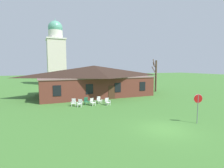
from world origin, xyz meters
TOP-DOWN VIEW (x-y plane):
  - ground_plane at (0.00, 0.00)m, footprint 200.00×200.00m
  - brick_building at (0.00, 19.10)m, footprint 19.28×10.40m
  - dome_tower at (-4.29, 40.85)m, footprint 5.18×5.18m
  - stop_sign at (3.73, 0.11)m, footprint 0.76×0.30m
  - lawn_chair_by_porch at (-5.17, 11.51)m, footprint 0.75×0.80m
  - lawn_chair_near_door at (-4.52, 10.75)m, footprint 0.82×0.85m
  - lawn_chair_left_end at (-3.43, 11.76)m, footprint 0.67×0.70m
  - lawn_chair_middle at (-2.84, 10.84)m, footprint 0.76×0.81m
  - lawn_chair_right_end at (-1.62, 11.70)m, footprint 0.70×0.74m
  - lawn_chair_far_side at (-0.95, 10.30)m, footprint 0.68×0.72m
  - bare_tree_beside_building at (12.69, 18.16)m, footprint 0.98×1.48m

SIDE VIEW (x-z plane):
  - ground_plane at x=0.00m, z-range 0.00..0.00m
  - lawn_chair_by_porch at x=-5.17m, z-range 0.02..0.98m
  - lawn_chair_near_door at x=-4.52m, z-range 0.02..0.98m
  - lawn_chair_left_end at x=-3.43m, z-range 0.02..0.98m
  - lawn_chair_middle at x=-2.84m, z-range 0.02..0.98m
  - lawn_chair_right_end at x=-1.62m, z-range 0.02..0.98m
  - lawn_chair_far_side at x=-0.95m, z-range 0.02..0.98m
  - stop_sign at x=3.73m, z-range 0.57..3.23m
  - brick_building at x=0.00m, z-range 0.05..5.31m
  - bare_tree_beside_building at x=12.69m, z-range 0.13..6.77m
  - dome_tower at x=-4.29m, z-range -0.82..17.70m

